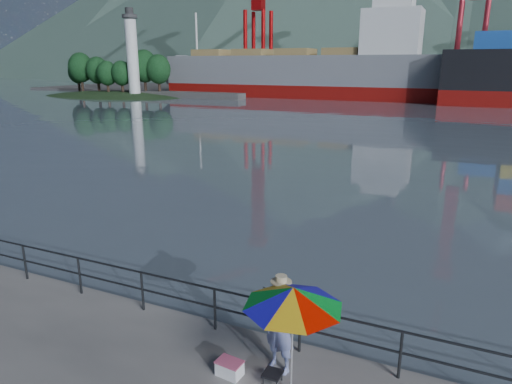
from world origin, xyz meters
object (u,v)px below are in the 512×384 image
fisherman (280,327)px  cooler_bag (230,369)px  beach_umbrella (293,297)px  bulk_carrier (308,72)px

fisherman → cooler_bag: (-0.81, -0.57, -0.79)m
fisherman → cooler_bag: bearing=-129.1°
beach_umbrella → bulk_carrier: 77.12m
beach_umbrella → cooler_bag: beach_umbrella is taller
bulk_carrier → cooler_bag: bearing=-72.8°
beach_umbrella → bulk_carrier: bulk_carrier is taller
cooler_bag → bulk_carrier: bearing=113.1°
fisherman → beach_umbrella: (0.45, -0.58, 1.03)m
fisherman → bulk_carrier: bulk_carrier is taller
fisherman → cooler_bag: size_ratio=3.90×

